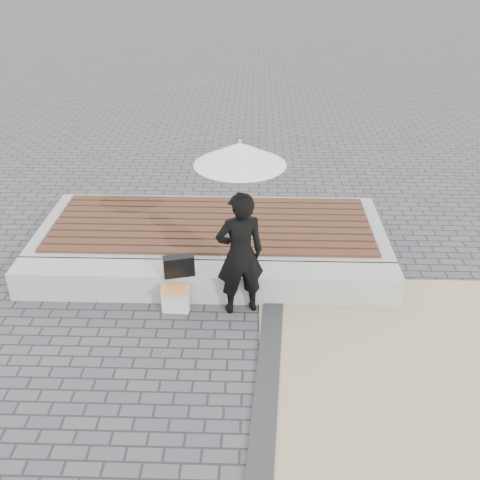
{
  "coord_description": "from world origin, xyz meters",
  "views": [
    {
      "loc": [
        0.63,
        -4.37,
        4.19
      ],
      "look_at": [
        0.46,
        1.29,
        1.0
      ],
      "focal_mm": 41.51,
      "sensor_mm": 36.0,
      "label": 1
    }
  ],
  "objects_px": {
    "woman": "(240,254)",
    "handbag": "(179,266)",
    "canvas_tote": "(176,299)",
    "seating_ledge": "(205,281)",
    "parasol": "(240,154)"
  },
  "relations": [
    {
      "from": "woman",
      "to": "handbag",
      "type": "xyz_separation_m",
      "value": [
        -0.77,
        0.14,
        -0.27
      ]
    },
    {
      "from": "canvas_tote",
      "to": "handbag",
      "type": "bearing_deg",
      "value": 81.84
    },
    {
      "from": "handbag",
      "to": "parasol",
      "type": "bearing_deg",
      "value": -25.42
    },
    {
      "from": "handbag",
      "to": "canvas_tote",
      "type": "relative_size",
      "value": 1.08
    },
    {
      "from": "woman",
      "to": "handbag",
      "type": "bearing_deg",
      "value": -26.79
    },
    {
      "from": "seating_ledge",
      "to": "parasol",
      "type": "distance_m",
      "value": 1.95
    },
    {
      "from": "seating_ledge",
      "to": "canvas_tote",
      "type": "height_order",
      "value": "seating_ledge"
    },
    {
      "from": "parasol",
      "to": "handbag",
      "type": "xyz_separation_m",
      "value": [
        -0.77,
        0.14,
        -1.54
      ]
    },
    {
      "from": "seating_ledge",
      "to": "woman",
      "type": "xyz_separation_m",
      "value": [
        0.46,
        -0.31,
        0.61
      ]
    },
    {
      "from": "parasol",
      "to": "handbag",
      "type": "bearing_deg",
      "value": 169.28
    },
    {
      "from": "parasol",
      "to": "canvas_tote",
      "type": "bearing_deg",
      "value": -175.94
    },
    {
      "from": "handbag",
      "to": "woman",
      "type": "bearing_deg",
      "value": -25.42
    },
    {
      "from": "seating_ledge",
      "to": "woman",
      "type": "bearing_deg",
      "value": -34.06
    },
    {
      "from": "handbag",
      "to": "canvas_tote",
      "type": "xyz_separation_m",
      "value": [
        -0.03,
        -0.2,
        -0.36
      ]
    },
    {
      "from": "parasol",
      "to": "woman",
      "type": "bearing_deg",
      "value": -104.04
    }
  ]
}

